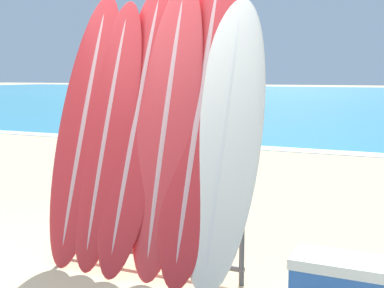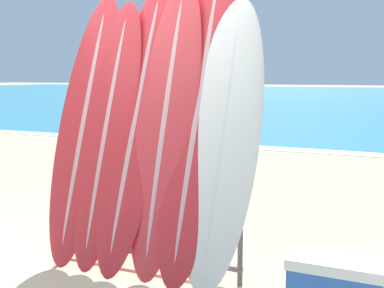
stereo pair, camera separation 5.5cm
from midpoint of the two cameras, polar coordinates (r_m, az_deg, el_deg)
The scene contains 11 objects.
ground_plane at distance 4.41m, azimuth -10.74°, elevation -13.49°, with size 160.00×160.00×0.00m, color #CCB789.
surfboard_rack at distance 4.31m, azimuth -4.38°, elevation -7.05°, with size 1.63×0.04×0.91m.
surfboard_slot_0 at distance 4.60m, azimuth -10.99°, elevation 1.93°, with size 0.54×0.83×2.27m.
surfboard_slot_1 at distance 4.44m, azimuth -8.61°, elevation 1.36°, with size 0.49×0.81×2.20m.
surfboard_slot_2 at distance 4.34m, azimuth -5.57°, elevation 2.44°, with size 0.53×0.97×2.38m.
surfboard_slot_3 at distance 4.17m, azimuth -2.44°, elevation 2.01°, with size 0.53×0.77×2.34m.
surfboard_slot_4 at distance 4.08m, azimuth 1.03°, elevation 2.84°, with size 0.56×0.94×2.47m.
surfboard_slot_5 at distance 3.95m, azimuth 3.69°, elevation 0.39°, with size 0.58×0.78×2.16m.
person_near_water at distance 7.81m, azimuth -4.07°, elevation 2.63°, with size 0.23×0.28×1.68m.
person_mid_beach at distance 8.79m, azimuth 3.48°, elevation 3.32°, with size 0.23×0.29×1.72m.
cooler_box at distance 3.71m, azimuth 15.70°, elevation -14.47°, with size 0.62×0.35×0.39m.
Camera 2 is at (2.53, -3.26, 1.56)m, focal length 50.00 mm.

